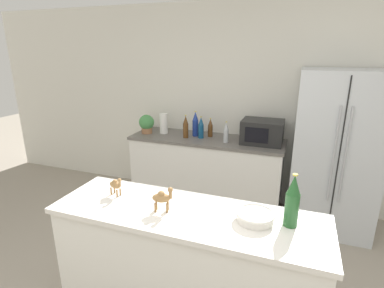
{
  "coord_description": "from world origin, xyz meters",
  "views": [
    {
      "loc": [
        0.59,
        -1.09,
        1.96
      ],
      "look_at": [
        -0.33,
        1.43,
        1.12
      ],
      "focal_mm": 28.0,
      "sensor_mm": 36.0,
      "label": 1
    }
  ],
  "objects": [
    {
      "name": "refrigerator",
      "position": [
        1.0,
        2.34,
        0.89
      ],
      "size": [
        0.87,
        0.7,
        1.79
      ],
      "color": "silver",
      "rests_on": "ground_plane"
    },
    {
      "name": "paper_towel_roll",
      "position": [
        -1.09,
        2.43,
        1.04
      ],
      "size": [
        0.11,
        0.11,
        0.27
      ],
      "color": "white",
      "rests_on": "back_counter"
    },
    {
      "name": "wall_back",
      "position": [
        0.0,
        2.73,
        1.27
      ],
      "size": [
        8.0,
        0.06,
        2.55
      ],
      "color": "silver",
      "rests_on": "ground_plane"
    },
    {
      "name": "camel_figurine_second",
      "position": [
        -0.17,
        0.44,
        1.08
      ],
      "size": [
        0.14,
        0.09,
        0.17
      ],
      "color": "olive",
      "rests_on": "bar_counter"
    },
    {
      "name": "microwave",
      "position": [
        0.2,
        2.42,
        1.04
      ],
      "size": [
        0.48,
        0.37,
        0.28
      ],
      "color": "black",
      "rests_on": "back_counter"
    },
    {
      "name": "back_counter",
      "position": [
        -0.48,
        2.4,
        0.45
      ],
      "size": [
        1.94,
        0.63,
        0.9
      ],
      "color": "white",
      "rests_on": "ground_plane"
    },
    {
      "name": "back_bottle_0",
      "position": [
        -0.21,
        2.3,
        1.02
      ],
      "size": [
        0.06,
        0.06,
        0.26
      ],
      "color": "#B2B7BC",
      "rests_on": "back_counter"
    },
    {
      "name": "camel_figurine",
      "position": [
        -0.57,
        0.53,
        1.06
      ],
      "size": [
        0.11,
        0.07,
        0.14
      ],
      "color": "olive",
      "rests_on": "bar_counter"
    },
    {
      "name": "back_bottle_4",
      "position": [
        -0.46,
        2.48,
        1.02
      ],
      "size": [
        0.06,
        0.06,
        0.24
      ],
      "color": "brown",
      "rests_on": "back_counter"
    },
    {
      "name": "bar_counter",
      "position": [
        -0.02,
        0.49,
        0.49
      ],
      "size": [
        1.76,
        0.56,
        0.98
      ],
      "color": "silver",
      "rests_on": "ground_plane"
    },
    {
      "name": "back_bottle_1",
      "position": [
        -0.55,
        2.37,
        1.03
      ],
      "size": [
        0.07,
        0.07,
        0.28
      ],
      "color": "navy",
      "rests_on": "back_counter"
    },
    {
      "name": "wine_bottle",
      "position": [
        0.61,
        0.55,
        1.14
      ],
      "size": [
        0.08,
        0.08,
        0.33
      ],
      "color": "#235628",
      "rests_on": "bar_counter"
    },
    {
      "name": "potted_plant",
      "position": [
        -1.31,
        2.36,
        1.03
      ],
      "size": [
        0.2,
        0.2,
        0.25
      ],
      "color": "#9E6B47",
      "rests_on": "back_counter"
    },
    {
      "name": "fruit_bowl",
      "position": [
        0.41,
        0.53,
        1.02
      ],
      "size": [
        0.24,
        0.24,
        0.06
      ],
      "color": "white",
      "rests_on": "bar_counter"
    },
    {
      "name": "back_bottle_2",
      "position": [
        -0.74,
        2.33,
        1.04
      ],
      "size": [
        0.07,
        0.07,
        0.29
      ],
      "color": "brown",
      "rests_on": "back_counter"
    },
    {
      "name": "back_bottle_3",
      "position": [
        -0.65,
        2.45,
        1.06
      ],
      "size": [
        0.08,
        0.08,
        0.32
      ],
      "color": "navy",
      "rests_on": "back_counter"
    }
  ]
}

